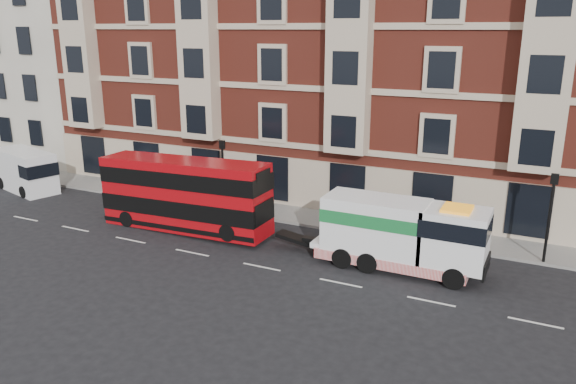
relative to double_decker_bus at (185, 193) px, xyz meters
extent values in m
plane|color=black|center=(6.24, -2.63, -2.13)|extent=(120.00, 120.00, 0.00)
cube|color=slate|center=(6.24, 4.87, -2.06)|extent=(90.00, 3.00, 0.15)
cube|color=maroon|center=(6.74, 12.37, 6.87)|extent=(45.00, 12.00, 18.00)
cube|color=beige|center=(-23.76, 11.37, 5.87)|extent=(16.00, 10.00, 16.00)
cylinder|color=black|center=(0.24, 3.57, 0.02)|extent=(0.14, 0.14, 4.00)
cube|color=black|center=(0.24, 3.57, 2.12)|extent=(0.35, 0.15, 0.50)
cylinder|color=black|center=(18.24, 3.57, 0.02)|extent=(0.14, 0.14, 4.00)
cube|color=black|center=(18.24, 3.57, 2.12)|extent=(0.35, 0.15, 0.50)
cube|color=#AA090F|center=(0.00, 0.00, -0.05)|extent=(9.92, 2.21, 3.90)
cube|color=black|center=(0.00, 0.00, -0.63)|extent=(9.96, 2.27, 0.93)
cube|color=black|center=(0.00, 0.00, 0.96)|extent=(9.96, 2.27, 0.89)
cylinder|color=black|center=(-3.36, -1.00, -1.67)|extent=(0.92, 0.28, 0.92)
cylinder|color=black|center=(-3.36, 1.00, -1.67)|extent=(0.92, 0.28, 0.92)
cylinder|color=black|center=(3.36, -1.00, -1.41)|extent=(0.92, 0.28, 0.92)
cylinder|color=black|center=(3.36, 1.00, -1.41)|extent=(0.92, 0.28, 0.92)
cube|color=white|center=(12.00, 0.00, -1.29)|extent=(7.97, 2.04, 0.27)
cube|color=white|center=(14.57, 0.00, -0.14)|extent=(2.83, 2.21, 2.57)
cube|color=white|center=(10.94, 0.00, -0.10)|extent=(4.78, 2.21, 2.57)
cube|color=#197134|center=(10.94, 0.00, 0.34)|extent=(4.83, 2.25, 0.62)
cube|color=red|center=(11.82, 0.00, -1.60)|extent=(7.08, 2.27, 0.49)
cylinder|color=black|center=(14.83, -1.00, -1.65)|extent=(0.97, 0.31, 0.97)
cylinder|color=black|center=(14.83, 1.00, -1.65)|extent=(0.97, 0.31, 0.97)
cylinder|color=black|center=(10.94, -1.00, -1.65)|extent=(0.97, 0.35, 0.97)
cylinder|color=black|center=(10.94, 1.00, -1.65)|extent=(0.97, 0.35, 0.97)
cylinder|color=black|center=(9.70, -1.00, -1.65)|extent=(0.97, 0.35, 0.97)
cylinder|color=black|center=(9.70, 1.00, -1.65)|extent=(0.97, 0.35, 0.97)
cube|color=white|center=(-14.81, 1.76, -0.74)|extent=(5.73, 3.49, 2.78)
cylinder|color=black|center=(-16.74, 1.24, -1.73)|extent=(0.86, 0.47, 0.81)
cylinder|color=black|center=(-16.19, 3.20, -1.73)|extent=(0.86, 0.47, 0.81)
cylinder|color=black|center=(-13.44, 0.33, -1.73)|extent=(0.86, 0.47, 0.81)
cylinder|color=black|center=(-12.89, 2.29, -1.73)|extent=(0.86, 0.47, 0.81)
imported|color=black|center=(-2.82, 5.34, -1.10)|extent=(0.76, 0.76, 1.77)
camera|label=1|loc=(18.13, -24.14, 8.78)|focal=35.00mm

